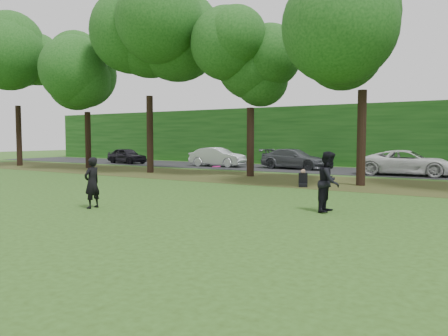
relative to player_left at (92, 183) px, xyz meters
name	(u,v)px	position (x,y,z in m)	size (l,w,h in m)	color
ground	(114,216)	(1.68, -0.65, -0.85)	(120.00, 120.00, 0.00)	#2C4916
leaf_litter	(290,180)	(1.68, 12.35, -0.84)	(60.00, 7.00, 0.01)	#4F3B1C
street	(336,171)	(1.68, 20.35, -0.84)	(70.00, 7.00, 0.02)	black
far_hedge	(360,136)	(1.68, 26.35, 1.65)	(70.00, 3.00, 5.00)	#164413
player_left	(92,183)	(0.00, 0.00, 0.00)	(0.62, 0.40, 1.69)	black
player_right	(329,182)	(6.86, 3.46, 0.11)	(0.93, 0.72, 1.90)	black
parked_cars	(311,160)	(0.20, 19.40, -0.09)	(38.14, 4.17, 1.54)	black
frisbee	(216,167)	(3.65, 1.91, 0.56)	(0.34, 0.34, 0.07)	#F01499
seated_person	(303,180)	(3.46, 9.75, -0.53)	(0.66, 0.83, 0.83)	black
tree_line	(285,35)	(1.34, 12.28, 7.00)	(55.30, 7.90, 12.31)	black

